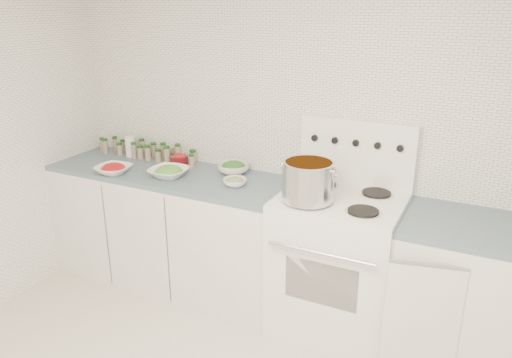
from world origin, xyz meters
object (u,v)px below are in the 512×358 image
Objects in this scene: stove at (338,260)px; bowl_snowpea at (169,172)px; stock_pot at (308,179)px; bowl_tomato at (113,169)px.

stove is 1.32m from bowl_snowpea.
stove is 0.62m from stock_pot.
bowl_tomato is (-1.64, -0.21, 0.44)m from stove.
stock_pot is (-0.17, -0.16, 0.58)m from stove.
stock_pot is at bearing -3.77° from bowl_snowpea.
stove is 4.95× the size of bowl_snowpea.
stove is 4.09× the size of stock_pot.
bowl_snowpea reaches higher than bowl_tomato.
bowl_snowpea is (-1.07, 0.07, -0.14)m from stock_pot.
stock_pot is 1.08m from bowl_snowpea.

